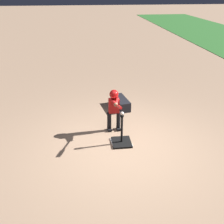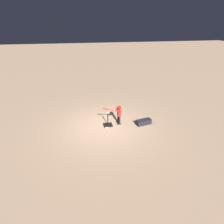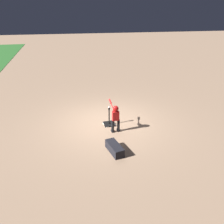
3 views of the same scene
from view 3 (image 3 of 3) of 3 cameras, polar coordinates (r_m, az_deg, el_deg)
The scene contains 6 objects.
ground_plane at distance 9.05m, azimuth -1.29°, elevation -2.74°, with size 90.00×90.00×0.00m, color #93755B.
home_plate at distance 8.88m, azimuth -0.68°, elevation -3.21°, with size 0.44×0.44×0.02m, color white.
batting_tee at distance 8.85m, azimuth -0.74°, elevation -2.75°, with size 0.48×0.43×0.72m.
batter_child at distance 8.10m, azimuth 0.87°, elevation -0.85°, with size 0.98×0.33×1.06m.
baseball at distance 8.57m, azimuth -0.77°, elevation 1.24°, with size 0.07×0.07×0.07m, color white.
equipment_bag at distance 7.15m, azimuth 0.68°, elevation -9.44°, with size 0.84×0.32×0.28m, color black.
Camera 3 is at (-7.87, 1.77, 4.11)m, focal length 35.00 mm.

